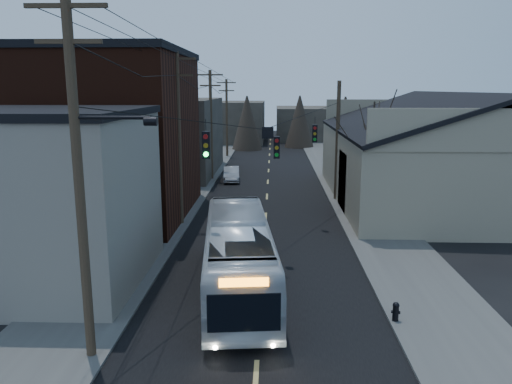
% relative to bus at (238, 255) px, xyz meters
% --- Properties ---
extents(road_surface, '(9.00, 110.00, 0.02)m').
position_rel_bus_xyz_m(road_surface, '(0.91, 21.75, -1.48)').
color(road_surface, black).
rests_on(road_surface, ground).
extents(sidewalk_left, '(4.00, 110.00, 0.12)m').
position_rel_bus_xyz_m(sidewalk_left, '(-5.59, 21.75, -1.43)').
color(sidewalk_left, '#474744').
rests_on(sidewalk_left, ground).
extents(sidewalk_right, '(4.00, 110.00, 0.12)m').
position_rel_bus_xyz_m(sidewalk_right, '(7.41, 21.75, -1.43)').
color(sidewalk_right, '#474744').
rests_on(sidewalk_right, ground).
extents(building_clapboard, '(8.00, 8.00, 7.00)m').
position_rel_bus_xyz_m(building_clapboard, '(-8.09, 0.75, 2.01)').
color(building_clapboard, gray).
rests_on(building_clapboard, ground).
extents(building_brick, '(10.00, 12.00, 10.00)m').
position_rel_bus_xyz_m(building_brick, '(-9.09, 11.75, 3.51)').
color(building_brick, black).
rests_on(building_brick, ground).
extents(building_left_far, '(9.00, 14.00, 7.00)m').
position_rel_bus_xyz_m(building_left_far, '(-8.59, 27.75, 2.01)').
color(building_left_far, '#34302A').
rests_on(building_left_far, ground).
extents(warehouse, '(16.16, 20.60, 7.73)m').
position_rel_bus_xyz_m(warehouse, '(13.91, 16.75, 1.20)').
color(warehouse, gray).
rests_on(warehouse, ground).
extents(building_far_left, '(10.00, 12.00, 6.00)m').
position_rel_bus_xyz_m(building_far_left, '(-5.09, 56.75, 1.51)').
color(building_far_left, '#34302A').
rests_on(building_far_left, ground).
extents(building_far_right, '(12.00, 14.00, 5.00)m').
position_rel_bus_xyz_m(building_far_right, '(7.91, 61.75, 1.01)').
color(building_far_right, '#34302A').
rests_on(building_far_right, ground).
extents(bare_tree, '(0.40, 0.40, 7.20)m').
position_rel_bus_xyz_m(bare_tree, '(7.41, 11.75, 2.11)').
color(bare_tree, black).
rests_on(bare_tree, ground).
extents(utility_lines, '(11.24, 45.28, 10.50)m').
position_rel_bus_xyz_m(utility_lines, '(-2.20, 15.89, 3.46)').
color(utility_lines, '#382B1E').
rests_on(utility_lines, ground).
extents(bus, '(3.57, 10.91, 2.98)m').
position_rel_bus_xyz_m(bus, '(0.00, 0.00, 0.00)').
color(bus, silver).
rests_on(bus, ground).
extents(parked_car, '(1.65, 3.92, 1.26)m').
position_rel_bus_xyz_m(parked_car, '(-2.28, 23.96, -0.86)').
color(parked_car, '#9EA1A6').
rests_on(parked_car, ground).
extents(fire_hydrant, '(0.33, 0.23, 0.67)m').
position_rel_bus_xyz_m(fire_hydrant, '(5.61, -2.70, -1.01)').
color(fire_hydrant, black).
rests_on(fire_hydrant, sidewalk_right).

